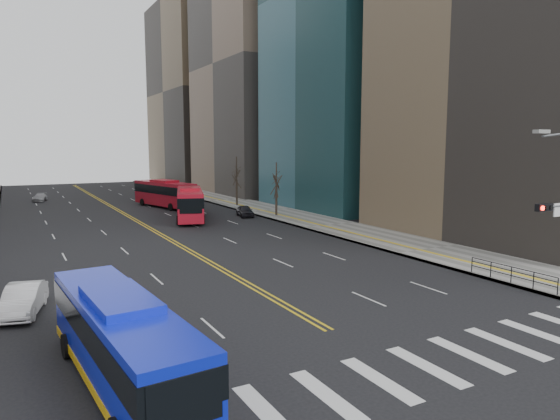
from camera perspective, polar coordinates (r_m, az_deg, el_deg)
name	(u,v)px	position (r m, az deg, el deg)	size (l,w,h in m)	color
ground	(404,373)	(20.56, 13.95, -17.61)	(220.00, 220.00, 0.00)	black
sidewalk_right	(268,210)	(66.51, -1.33, -0.03)	(7.00, 130.00, 0.15)	slate
crosswalk	(404,373)	(20.56, 13.95, -17.59)	(26.70, 4.00, 0.01)	silver
centerline	(119,210)	(70.29, -17.97, -0.05)	(0.55, 100.00, 0.01)	gold
office_towers	(95,44)	(84.50, -20.36, 17.34)	(83.00, 134.00, 58.00)	#97979A
pedestrian_railing	(511,272)	(34.34, 24.93, -6.44)	(0.06, 6.06, 1.02)	black
street_trees	(79,187)	(48.60, -21.97, 2.41)	(35.20, 47.20, 7.60)	#2E231C
blue_bus	(121,339)	(19.12, -17.67, -13.86)	(3.40, 11.89, 3.42)	#0D1DC6
red_bus_near	(190,201)	(59.43, -10.27, 0.97)	(6.36, 12.45, 3.83)	red
red_bus_far	(165,192)	(72.08, -13.05, 2.01)	(5.82, 12.64, 3.88)	red
car_white	(23,300)	(29.16, -27.30, -9.09)	(1.61, 4.62, 1.52)	silver
car_dark_mid	(245,211)	(61.23, -4.02, -0.11)	(1.61, 4.01, 1.36)	black
car_silver	(40,197)	(86.43, -25.75, 1.30)	(1.70, 4.17, 1.21)	gray
car_dark_far	(164,191)	(91.84, -13.13, 2.18)	(2.18, 4.73, 1.31)	black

